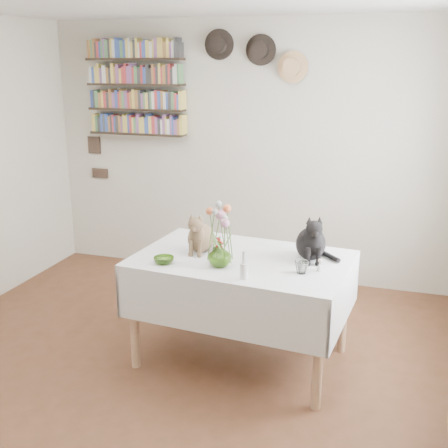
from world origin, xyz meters
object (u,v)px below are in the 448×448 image
(tabby_cat, at_px, (201,231))
(black_cat, at_px, (311,235))
(dining_table, at_px, (242,284))
(bookshelf_unit, at_px, (136,88))
(flower_vase, at_px, (220,255))

(tabby_cat, bearing_deg, black_cat, 5.44)
(dining_table, relative_size, bookshelf_unit, 1.54)
(black_cat, xyz_separation_m, flower_vase, (-0.55, -0.34, -0.09))
(dining_table, height_order, black_cat, black_cat)
(black_cat, xyz_separation_m, bookshelf_unit, (-2.01, 1.47, 0.89))
(tabby_cat, relative_size, black_cat, 0.91)
(black_cat, distance_m, flower_vase, 0.65)
(dining_table, relative_size, tabby_cat, 5.04)
(bookshelf_unit, bearing_deg, tabby_cat, -51.36)
(dining_table, distance_m, tabby_cat, 0.48)
(dining_table, xyz_separation_m, tabby_cat, (-0.32, 0.05, 0.35))
(dining_table, height_order, flower_vase, flower_vase)
(black_cat, distance_m, bookshelf_unit, 2.64)
(tabby_cat, relative_size, bookshelf_unit, 0.31)
(tabby_cat, height_order, bookshelf_unit, bookshelf_unit)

